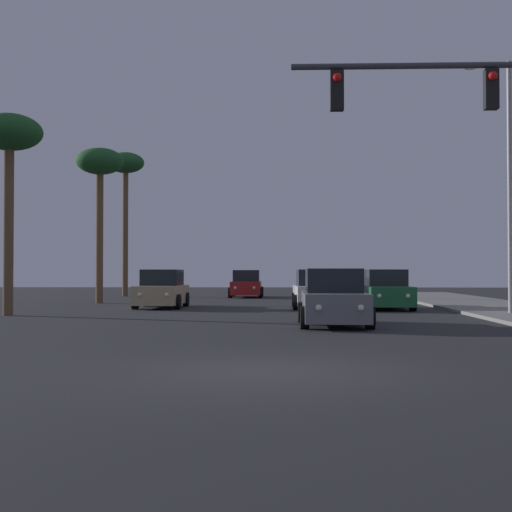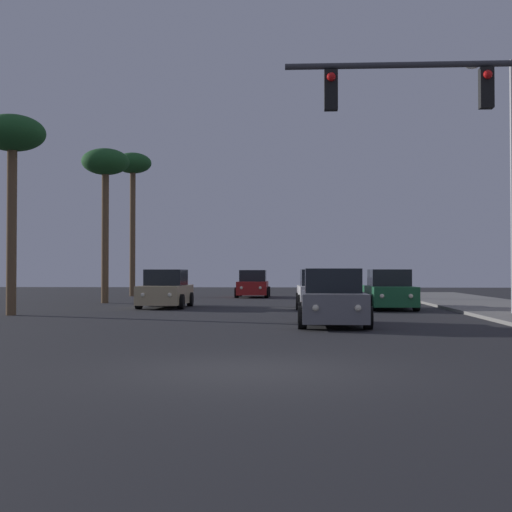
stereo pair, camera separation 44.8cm
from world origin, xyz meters
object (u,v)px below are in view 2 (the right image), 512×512
object	(u,v)px
traffic_light_mast	(507,131)
palm_tree_far	(133,172)
car_red	(253,285)
car_tan	(166,290)
car_white	(320,291)
car_green	(389,291)
car_grey	(333,300)
street_lamp	(509,172)
palm_tree_mid	(105,169)
palm_tree_near	(12,142)

from	to	relation	value
traffic_light_mast	palm_tree_far	world-z (taller)	palm_tree_far
car_red	traffic_light_mast	xyz separation A→B (m)	(7.32, -28.03, 3.95)
car_tan	traffic_light_mast	world-z (taller)	traffic_light_mast
car_white	car_green	xyz separation A→B (m)	(2.90, -0.56, 0.00)
car_red	car_white	bearing A→B (deg)	104.93
car_red	traffic_light_mast	world-z (taller)	traffic_light_mast
palm_tree_far	car_white	bearing A→B (deg)	-51.68
car_tan	car_red	bearing A→B (deg)	-102.42
car_grey	car_red	distance (m)	23.25
car_green	street_lamp	size ratio (longest dim) A/B	0.48
car_green	palm_tree_far	bearing A→B (deg)	-47.28
car_green	palm_tree_far	world-z (taller)	palm_tree_far
palm_tree_mid	palm_tree_near	world-z (taller)	palm_tree_mid
street_lamp	palm_tree_mid	xyz separation A→B (m)	(-17.16, 9.80, 1.64)
car_grey	palm_tree_mid	size ratio (longest dim) A/B	0.55
car_grey	car_green	size ratio (longest dim) A/B	1.00
car_red	palm_tree_near	xyz separation A→B (m)	(-7.71, -18.62, 5.57)
car_red	palm_tree_mid	size ratio (longest dim) A/B	0.55
palm_tree_near	street_lamp	bearing A→B (deg)	0.63
car_white	car_grey	bearing A→B (deg)	88.50
palm_tree_near	car_tan	bearing A→B (deg)	50.87
car_grey	car_tan	distance (m)	12.12
car_white	palm_tree_far	distance (m)	20.00
car_tan	palm_tree_far	bearing A→B (deg)	-70.46
car_grey	traffic_light_mast	distance (m)	7.37
palm_tree_far	palm_tree_near	bearing A→B (deg)	-89.53
car_tan	car_green	bearing A→B (deg)	175.86
car_white	traffic_light_mast	world-z (taller)	traffic_light_mast
car_red	palm_tree_near	size ratio (longest dim) A/B	0.59
car_grey	palm_tree_near	bearing A→B (deg)	-20.50
palm_tree_near	car_red	bearing A→B (deg)	67.49
car_tan	palm_tree_mid	bearing A→B (deg)	-46.93
car_green	car_red	world-z (taller)	same
traffic_light_mast	car_tan	bearing A→B (deg)	124.53
street_lamp	palm_tree_far	distance (m)	26.97
car_white	traffic_light_mast	distance (m)	15.75
car_tan	traffic_light_mast	xyz separation A→B (m)	(10.40, -15.11, 3.95)
traffic_light_mast	palm_tree_near	bearing A→B (deg)	147.94
car_white	car_tan	size ratio (longest dim) A/B	1.00
palm_tree_near	car_green	bearing A→B (deg)	18.68
car_tan	car_red	xyz separation A→B (m)	(3.08, 12.92, 0.00)
car_white	car_green	bearing A→B (deg)	167.31
car_grey	palm_tree_far	xyz separation A→B (m)	(-11.60, 24.34, 7.30)
traffic_light_mast	street_lamp	xyz separation A→B (m)	(2.88, 9.61, 0.41)
car_tan	car_grey	bearing A→B (deg)	125.13
car_white	palm_tree_far	world-z (taller)	palm_tree_far
traffic_light_mast	car_red	bearing A→B (deg)	104.63
car_green	traffic_light_mast	size ratio (longest dim) A/B	0.62
traffic_light_mast	palm_tree_mid	xyz separation A→B (m)	(-14.28, 19.41, 2.05)
car_white	traffic_light_mast	size ratio (longest dim) A/B	0.62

